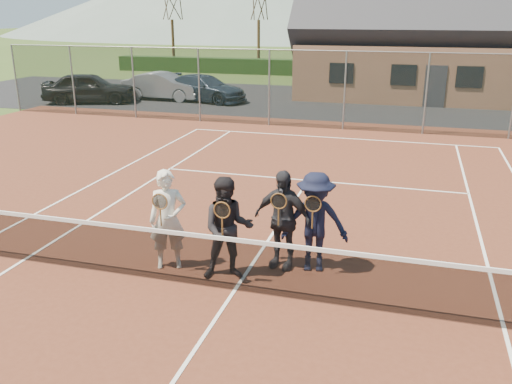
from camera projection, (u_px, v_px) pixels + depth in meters
The scene contains 15 objects.
ground at pixel (360, 104), 27.17m from camera, with size 220.00×220.00×0.00m, color #33491A.
court_surface at pixel (235, 291), 8.94m from camera, with size 30.00×30.00×0.02m, color #562819.
tarmac_carpark at pixel (282, 101), 28.22m from camera, with size 40.00×12.00×0.01m, color black.
hedge_row at pixel (378, 70), 37.93m from camera, with size 40.00×1.20×1.10m, color black.
car_a at pixel (89, 88), 27.27m from camera, with size 1.81×4.50×1.53m, color black.
car_b at pixel (164, 86), 28.34m from camera, with size 1.49×4.27×1.41m, color gray.
car_c at pixel (204, 88), 27.82m from camera, with size 1.88×4.62×1.34m, color #1B2737.
court_markings at pixel (235, 290), 8.93m from camera, with size 11.03×23.83×0.01m.
tennis_net at pixel (234, 262), 8.77m from camera, with size 11.68×0.08×1.10m.
perimeter_fence at pixel (345, 91), 20.76m from camera, with size 30.07×0.07×3.02m.
clubhouse at pixel (449, 20), 28.49m from camera, with size 15.60×8.20×7.70m.
player_a at pixel (168, 220), 9.51m from camera, with size 0.77×0.66×1.80m.
player_b at pixel (228, 229), 9.11m from camera, with size 1.05×0.93×1.80m.
player_c at pixel (282, 219), 9.53m from camera, with size 1.11×0.61×1.80m.
player_d at pixel (315, 222), 9.40m from camera, with size 1.26×0.85×1.80m.
Camera 1 is at (2.55, -7.55, 4.38)m, focal length 38.00 mm.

